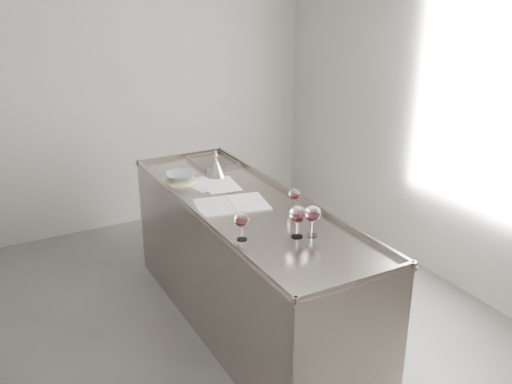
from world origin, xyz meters
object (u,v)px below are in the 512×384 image
wine_glass_middle (313,214)px  wine_funnel (216,169)px  wine_glass_small (294,195)px  counter (247,266)px  notebook (232,205)px  wine_glass_left (242,220)px  ceramic_bowl (181,176)px  wine_glass_right (298,215)px

wine_glass_middle → wine_funnel: bearing=92.8°
wine_glass_small → counter: bearing=134.0°
wine_glass_small → notebook: wine_glass_small is taller
counter → wine_funnel: size_ratio=11.17×
wine_glass_small → wine_glass_middle: bearing=-107.0°
wine_funnel → wine_glass_middle: bearing=-87.2°
wine_glass_left → wine_glass_middle: bearing=-21.3°
wine_glass_left → wine_glass_middle: size_ratio=0.90×
wine_glass_small → notebook: 0.43m
counter → notebook: (-0.10, 0.03, 0.47)m
counter → wine_glass_small: size_ratio=15.98×
wine_glass_left → notebook: bearing=69.9°
ceramic_bowl → wine_glass_middle: bearing=-74.8°
wine_glass_left → wine_funnel: wine_funnel is taller
wine_glass_middle → wine_glass_right: bearing=161.8°
wine_glass_left → wine_glass_middle: (0.39, -0.15, 0.01)m
wine_glass_right → notebook: bearing=101.2°
wine_glass_left → ceramic_bowl: wine_glass_left is taller
wine_glass_left → wine_glass_right: size_ratio=0.88×
notebook → wine_funnel: wine_funnel is taller
wine_glass_left → wine_glass_right: (0.30, -0.12, 0.02)m
wine_glass_left → notebook: size_ratio=0.33×
ceramic_bowl → wine_glass_small: bearing=-62.2°
wine_glass_right → wine_funnel: (0.03, 1.18, -0.07)m
counter → wine_glass_right: wine_glass_right is taller
counter → wine_glass_left: (-0.28, -0.47, 0.59)m
wine_glass_small → wine_funnel: 0.85m
counter → ceramic_bowl: size_ratio=11.60×
notebook → ceramic_bowl: ceramic_bowl is taller
wine_glass_middle → wine_glass_left: bearing=158.7°
wine_glass_small → wine_funnel: wine_funnel is taller
wine_glass_middle → notebook: bearing=107.9°
counter → notebook: size_ratio=4.67×
ceramic_bowl → wine_funnel: (0.28, -0.03, 0.02)m
notebook → ceramic_bowl: (-0.13, 0.59, 0.04)m
wine_glass_left → counter: bearing=59.4°
wine_glass_left → wine_glass_small: bearing=24.5°
wine_glass_small → ceramic_bowl: size_ratio=0.73×
wine_glass_right → wine_funnel: 1.19m
notebook → wine_glass_right: bearing=-67.3°
wine_glass_middle → wine_glass_small: size_ratio=1.26×
wine_funnel → counter: bearing=-95.1°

